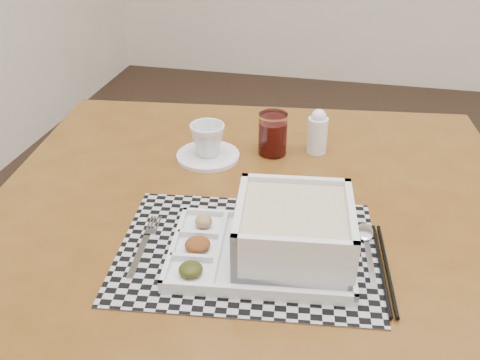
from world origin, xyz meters
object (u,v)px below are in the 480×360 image
Objects in this scene: dining_table at (253,250)px; juice_glass at (273,135)px; serving_tray at (286,235)px; cup at (208,140)px; creamer_bottle at (318,132)px.

juice_glass reaches higher than dining_table.
serving_tray is 4.17× the size of cup.
serving_tray is at bearing -77.10° from juice_glass.
serving_tray is at bearing -92.18° from creamer_bottle.
dining_table is at bearing -66.39° from cup.
creamer_bottle is at bearing 87.82° from serving_tray.
juice_glass is (-0.01, 0.27, 0.13)m from dining_table.
cup is at bearing -159.06° from juice_glass.
creamer_bottle is (0.09, 0.30, 0.14)m from dining_table.
juice_glass is (-0.09, 0.38, 0.00)m from serving_tray.
serving_tray reaches higher than juice_glass.
creamer_bottle is at bearing 72.72° from dining_table.
creamer_bottle reaches higher than serving_tray.
dining_table is at bearing 125.99° from serving_tray.
dining_table is 0.30m from juice_glass.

